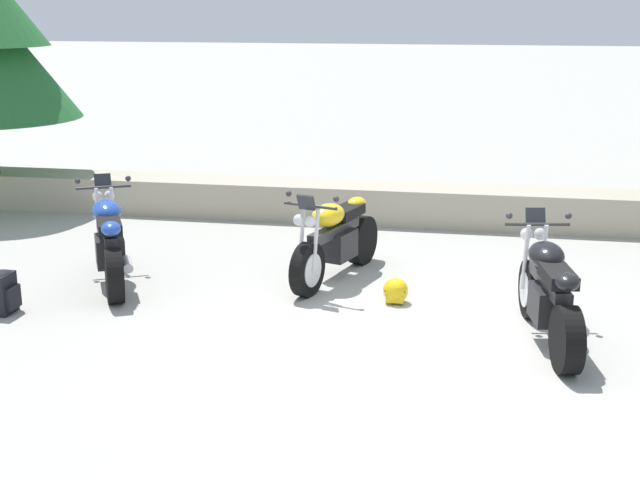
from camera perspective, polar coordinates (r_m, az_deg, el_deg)
The scene contains 7 objects.
ground_plane at distance 8.81m, azimuth 6.92°, elevation -6.51°, with size 120.00×120.00×0.00m, color #A3A099.
stone_wall at distance 13.32m, azimuth 8.35°, elevation 2.18°, with size 36.00×0.80×0.55m, color #A89E89.
motorcycle_blue_near_left at distance 10.67m, azimuth -13.41°, elevation -0.19°, with size 1.14×1.91×1.18m.
motorcycle_yellow_centre at distance 10.51m, azimuth 0.95°, elevation -0.01°, with size 0.89×2.02×1.18m.
motorcycle_black_far_right at distance 8.87m, azimuth 14.50°, elevation -3.41°, with size 0.77×2.06×1.18m.
rider_backpack at distance 10.02m, azimuth -19.72°, elevation -3.14°, with size 0.26×0.30×0.47m.
rider_helmet at distance 9.81m, azimuth 4.89°, elevation -3.30°, with size 0.28×0.28×0.28m.
Camera 1 is at (0.45, -8.18, 3.25)m, focal length 49.67 mm.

